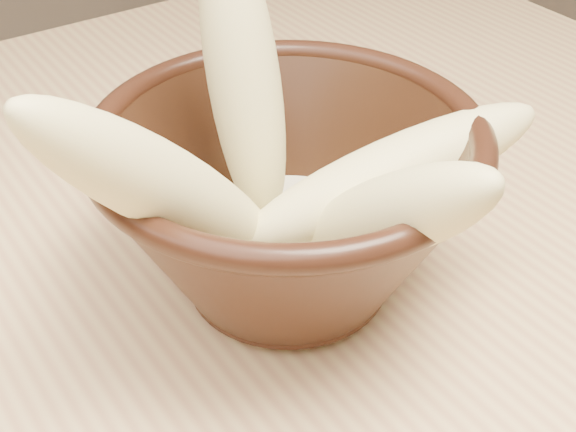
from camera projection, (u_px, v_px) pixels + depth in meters
name	position (u px, v px, depth m)	size (l,w,h in m)	color
table	(115.00, 355.00, 0.58)	(1.20, 0.80, 0.75)	#E3BB7D
bowl	(288.00, 202.00, 0.48)	(0.23, 0.23, 0.13)	black
milk_puddle	(288.00, 242.00, 0.50)	(0.13, 0.13, 0.02)	beige
banana_upright	(244.00, 80.00, 0.47)	(0.04, 0.04, 0.19)	#E2D386
banana_left	(167.00, 189.00, 0.40)	(0.04, 0.04, 0.21)	#E2D386
banana_across	(390.00, 176.00, 0.46)	(0.04, 0.04, 0.19)	#E2D386
banana_front	(386.00, 217.00, 0.41)	(0.04, 0.04, 0.17)	#E2D386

